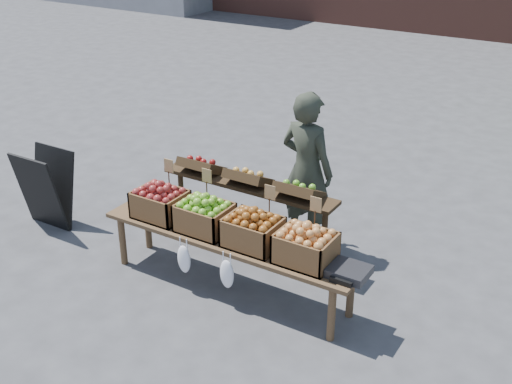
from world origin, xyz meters
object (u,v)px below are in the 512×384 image
Objects in this scene: weighing_scale at (349,271)px; back_table at (248,208)px; display_bench at (229,263)px; vendor at (307,170)px; chalkboard_sign at (46,189)px; crate_red_apples at (253,232)px; crate_green_apples at (306,248)px; crate_russet_pears at (205,218)px; crate_golden_apples at (160,204)px.

back_table is at bearing 154.09° from weighing_scale.
back_table reaches higher than display_bench.
vendor is at bearing 49.08° from back_table.
chalkboard_sign is 2.81m from crate_red_apples.
chalkboard_sign is at bearing -179.92° from crate_green_apples.
vendor is 3.47× the size of crate_russet_pears.
chalkboard_sign reaches higher than crate_green_apples.
crate_red_apples and crate_green_apples have the same top height.
chalkboard_sign is 2.53m from display_bench.
crate_green_apples is 0.44m from weighing_scale.
crate_russet_pears is at bearing 180.00° from weighing_scale.
crate_russet_pears is at bearing 180.00° from crate_red_apples.
crate_golden_apples and crate_russet_pears have the same top height.
display_bench is at bearing 180.00° from crate_green_apples.
back_table reaches higher than crate_red_apples.
crate_green_apples is at bearing -0.52° from chalkboard_sign.
crate_green_apples is (3.35, 0.00, 0.25)m from chalkboard_sign.
crate_red_apples is at bearing 180.00° from weighing_scale.
back_table is at bearing 145.75° from crate_green_apples.
display_bench is 0.93m from crate_green_apples.
chalkboard_sign reaches higher than weighing_scale.
crate_russet_pears is 1.53m from weighing_scale.
crate_green_apples is (1.10, 0.00, 0.00)m from crate_russet_pears.
crate_red_apples is (0.55, 0.00, 0.00)m from crate_russet_pears.
back_table is 1.65m from weighing_scale.
crate_golden_apples is (-0.83, 0.00, 0.42)m from display_bench.
chalkboard_sign is 0.34× the size of display_bench.
weighing_scale is (0.43, 0.00, -0.10)m from crate_green_apples.
crate_russet_pears and crate_green_apples have the same top height.
vendor reaches higher than display_bench.
back_table is 0.95m from crate_golden_apples.
crate_golden_apples is at bearing 58.04° from vendor.
chalkboard_sign is 2.26m from crate_russet_pears.
crate_red_apples is at bearing 0.00° from display_bench.
display_bench is at bearing 0.00° from crate_russet_pears.
weighing_scale is at bearing 0.00° from crate_green_apples.
weighing_scale is (2.08, 0.00, -0.10)m from crate_golden_apples.
crate_golden_apples is at bearing 180.00° from weighing_scale.
crate_golden_apples is 2.08m from weighing_scale.
crate_red_apples is at bearing -54.83° from back_table.
crate_green_apples is (1.06, -0.72, 0.19)m from back_table.
weighing_scale is (3.77, 0.00, 0.15)m from chalkboard_sign.
crate_green_apples is at bearing 0.00° from crate_golden_apples.
chalkboard_sign is (-2.72, -1.22, -0.40)m from vendor.
vendor is at bearing 68.84° from crate_russet_pears.
display_bench is at bearing 0.00° from crate_golden_apples.
weighing_scale is (1.25, 0.00, 0.33)m from display_bench.
chalkboard_sign is 2.40m from back_table.
display_bench is 1.29m from weighing_scale.
weighing_scale is (0.97, 0.00, -0.10)m from crate_red_apples.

